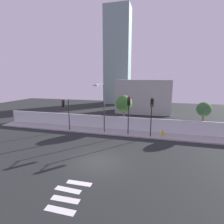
% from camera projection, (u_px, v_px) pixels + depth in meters
% --- Properties ---
extents(ground_plane, '(80.00, 80.00, 0.00)m').
position_uv_depth(ground_plane, '(98.00, 162.00, 14.82)').
color(ground_plane, '#222625').
extents(sidewalk, '(36.00, 2.40, 0.15)m').
position_uv_depth(sidewalk, '(119.00, 133.00, 22.58)').
color(sidewalk, '#9C9C9C').
rests_on(sidewalk, ground).
extents(perimeter_wall, '(36.00, 0.18, 1.80)m').
position_uv_depth(perimeter_wall, '(121.00, 123.00, 23.62)').
color(perimeter_wall, silver).
rests_on(perimeter_wall, sidewalk).
extents(crosswalk_marking, '(2.26, 3.01, 0.01)m').
position_uv_depth(crosswalk_marking, '(69.00, 195.00, 10.61)').
color(crosswalk_marking, silver).
rests_on(crosswalk_marking, ground).
extents(traffic_light_left, '(0.35, 1.60, 4.79)m').
position_uv_depth(traffic_light_left, '(152.00, 109.00, 19.55)').
color(traffic_light_left, black).
rests_on(traffic_light_left, sidewalk).
extents(traffic_light_center, '(0.36, 1.35, 4.26)m').
position_uv_depth(traffic_light_center, '(66.00, 108.00, 22.48)').
color(traffic_light_center, black).
rests_on(traffic_light_center, sidewalk).
extents(traffic_light_right, '(0.48, 1.59, 4.87)m').
position_uv_depth(traffic_light_right, '(129.00, 108.00, 20.21)').
color(traffic_light_right, black).
rests_on(traffic_light_right, sidewalk).
extents(street_lamp_curbside, '(0.82, 2.13, 6.33)m').
position_uv_depth(street_lamp_curbside, '(103.00, 104.00, 21.59)').
color(street_lamp_curbside, '#4C4C51').
rests_on(street_lamp_curbside, sidewalk).
extents(fire_hydrant, '(0.44, 0.26, 0.82)m').
position_uv_depth(fire_hydrant, '(163.00, 133.00, 20.65)').
color(fire_hydrant, gold).
rests_on(fire_hydrant, sidewalk).
extents(roadside_tree_leftmost, '(2.39, 2.39, 4.78)m').
position_uv_depth(roadside_tree_leftmost, '(124.00, 103.00, 24.59)').
color(roadside_tree_leftmost, brown).
rests_on(roadside_tree_leftmost, ground).
extents(roadside_tree_midleft, '(1.84, 1.84, 4.14)m').
position_uv_depth(roadside_tree_midleft, '(204.00, 109.00, 22.04)').
color(roadside_tree_midleft, brown).
rests_on(roadside_tree_midleft, ground).
extents(low_building_distant, '(10.97, 6.00, 6.86)m').
position_uv_depth(low_building_distant, '(143.00, 96.00, 35.95)').
color(low_building_distant, '#959595').
rests_on(low_building_distant, ground).
extents(tower_on_skyline, '(6.96, 5.00, 26.05)m').
position_uv_depth(tower_on_skyline, '(117.00, 57.00, 47.58)').
color(tower_on_skyline, gray).
rests_on(tower_on_skyline, ground).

